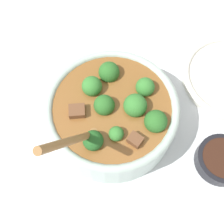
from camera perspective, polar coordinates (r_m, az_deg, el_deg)
ground_plane at (r=0.60m, az=0.00°, el=-2.42°), size 4.00×4.00×0.00m
stew_bowl at (r=0.55m, az=0.06°, el=-0.20°), size 0.29×0.25×0.25m
condiment_bowl at (r=0.59m, az=21.35°, el=-9.00°), size 0.10×0.10×0.03m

